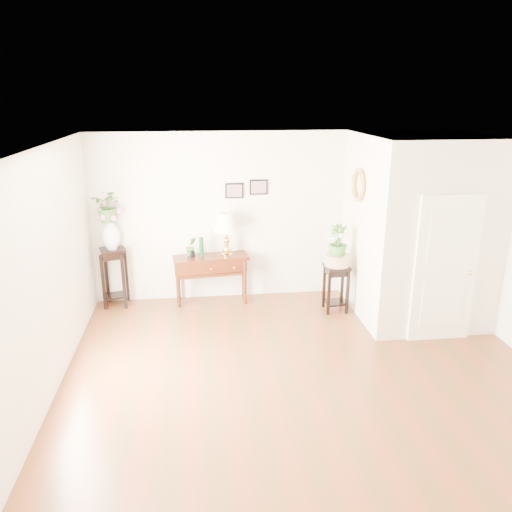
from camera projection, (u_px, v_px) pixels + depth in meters
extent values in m
cube|color=brown|center=(305.00, 376.00, 6.22)|extent=(6.00, 5.50, 0.02)
cube|color=white|center=(313.00, 148.00, 5.35)|extent=(6.00, 5.50, 0.02)
cube|color=beige|center=(273.00, 216.00, 8.38)|extent=(6.00, 0.02, 2.80)
cube|color=beige|center=(404.00, 415.00, 3.19)|extent=(6.00, 0.02, 2.80)
cube|color=beige|center=(40.00, 282.00, 5.45)|extent=(0.02, 5.50, 2.80)
cube|color=beige|center=(417.00, 227.00, 7.70)|extent=(1.80, 1.95, 2.80)
cube|color=white|center=(445.00, 270.00, 6.87)|extent=(0.90, 0.05, 2.10)
cube|color=black|center=(234.00, 191.00, 8.15)|extent=(0.30, 0.02, 0.25)
cube|color=black|center=(259.00, 187.00, 8.18)|extent=(0.30, 0.02, 0.25)
torus|color=#BA8031|center=(358.00, 185.00, 7.51)|extent=(0.07, 0.51, 0.51)
cube|color=#3A1107|center=(211.00, 279.00, 8.32)|extent=(1.26, 0.55, 0.82)
cube|color=gold|center=(227.00, 235.00, 8.12)|extent=(0.46, 0.46, 0.72)
cylinder|color=#0E3518|center=(201.00, 247.00, 8.13)|extent=(0.08, 0.08, 0.33)
imported|color=#387028|center=(191.00, 248.00, 8.11)|extent=(0.21, 0.19, 0.32)
cube|color=black|center=(115.00, 277.00, 8.19)|extent=(0.47, 0.47, 0.98)
imported|color=#387028|center=(109.00, 208.00, 7.84)|extent=(0.58, 0.54, 0.53)
cube|color=black|center=(336.00, 288.00, 8.01)|extent=(0.39, 0.39, 0.77)
cylinder|color=beige|center=(337.00, 260.00, 7.87)|extent=(0.51, 0.51, 0.18)
imported|color=#387028|center=(338.00, 242.00, 7.77)|extent=(0.30, 0.30, 0.54)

